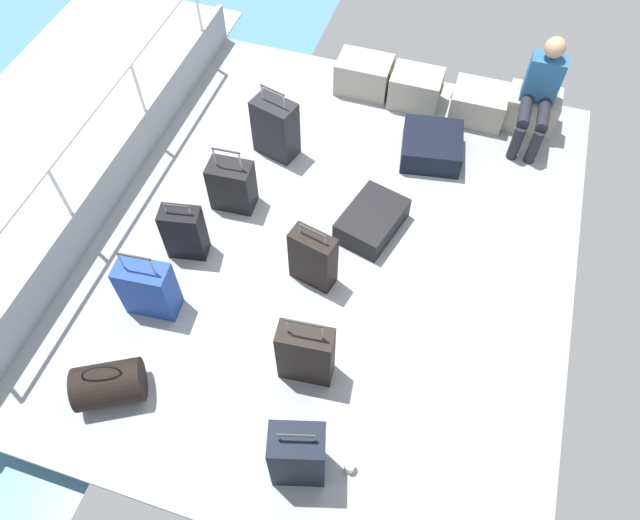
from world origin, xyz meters
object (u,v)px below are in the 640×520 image
object	(u,v)px
suitcase_1	(372,220)
suitcase_6	(148,289)
suitcase_2	(313,258)
suitcase_3	(432,146)
suitcase_7	(232,185)
cargo_crate_3	(531,109)
cargo_crate_0	(364,75)
suitcase_4	(276,128)
paper_cup	(349,466)
suitcase_8	(184,233)
cargo_crate_1	(416,89)
duffel_bag	(109,384)
passenger_seated	(540,92)
suitcase_5	(298,455)
suitcase_0	(306,354)
cargo_crate_2	(479,104)

from	to	relation	value
suitcase_1	suitcase_6	xyz separation A→B (m)	(-1.56, -1.39, 0.17)
suitcase_2	suitcase_3	distance (m)	1.94
suitcase_2	suitcase_7	size ratio (longest dim) A/B	0.97
cargo_crate_3	suitcase_3	distance (m)	1.20
suitcase_1	suitcase_2	distance (m)	0.80
suitcase_3	suitcase_7	distance (m)	2.08
cargo_crate_0	suitcase_1	world-z (taller)	cargo_crate_0
suitcase_4	paper_cup	bearing A→B (deg)	-60.87
suitcase_8	suitcase_3	bearing A→B (deg)	45.13
suitcase_1	paper_cup	distance (m)	2.25
suitcase_1	suitcase_6	distance (m)	2.10
cargo_crate_1	suitcase_3	size ratio (longest dim) A/B	0.83
suitcase_3	suitcase_4	size ratio (longest dim) A/B	0.86
suitcase_4	paper_cup	world-z (taller)	suitcase_4
cargo_crate_3	suitcase_8	bearing A→B (deg)	-136.12
suitcase_4	duffel_bag	bearing A→B (deg)	-96.21
cargo_crate_0	cargo_crate_1	world-z (taller)	cargo_crate_0
suitcase_3	cargo_crate_0	bearing A→B (deg)	139.71
suitcase_2	suitcase_8	bearing A→B (deg)	-176.80
cargo_crate_3	suitcase_6	bearing A→B (deg)	-130.40
suitcase_3	suitcase_6	size ratio (longest dim) A/B	0.91
passenger_seated	suitcase_7	xyz separation A→B (m)	(-2.59, -1.82, -0.32)
cargo_crate_0	duffel_bag	bearing A→B (deg)	-102.47
cargo_crate_1	suitcase_1	world-z (taller)	cargo_crate_1
cargo_crate_1	suitcase_6	bearing A→B (deg)	-115.66
suitcase_5	paper_cup	world-z (taller)	suitcase_5
passenger_seated	suitcase_0	size ratio (longest dim) A/B	1.34
cargo_crate_1	suitcase_6	xyz separation A→B (m)	(-1.56, -3.25, 0.09)
cargo_crate_1	suitcase_3	xyz separation A→B (m)	(0.34, -0.74, -0.06)
suitcase_6	paper_cup	xyz separation A→B (m)	(1.98, -0.82, -0.24)
suitcase_5	suitcase_2	bearing A→B (deg)	104.44
suitcase_0	suitcase_7	distance (m)	1.91
cargo_crate_3	duffel_bag	distance (m)	4.95
cargo_crate_0	suitcase_2	xyz separation A→B (m)	(0.25, -2.61, 0.11)
suitcase_1	suitcase_5	bearing A→B (deg)	-88.30
suitcase_1	duffel_bag	size ratio (longest dim) A/B	1.24
suitcase_0	paper_cup	bearing A→B (deg)	-49.57
suitcase_3	suitcase_8	distance (m)	2.65
cargo_crate_2	paper_cup	size ratio (longest dim) A/B	6.05
suitcase_2	duffel_bag	xyz separation A→B (m)	(-1.16, -1.51, -0.13)
cargo_crate_1	suitcase_6	world-z (taller)	suitcase_6
cargo_crate_0	suitcase_0	bearing A→B (deg)	-82.18
suitcase_4	suitcase_5	size ratio (longest dim) A/B	1.04
cargo_crate_1	passenger_seated	distance (m)	1.31
cargo_crate_0	cargo_crate_2	size ratio (longest dim) A/B	1.03
suitcase_0	suitcase_6	distance (m)	1.45
cargo_crate_3	suitcase_6	distance (m)	4.32
cargo_crate_2	cargo_crate_3	bearing A→B (deg)	6.05
suitcase_6	paper_cup	size ratio (longest dim) A/B	7.65
suitcase_1	suitcase_6	size ratio (longest dim) A/B	1.00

